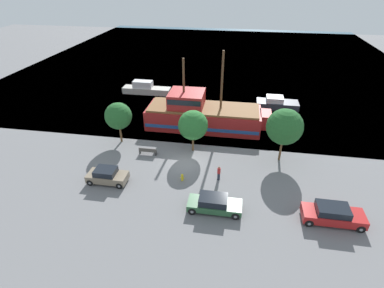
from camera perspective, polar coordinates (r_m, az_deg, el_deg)
The scene contains 14 objects.
ground_plane at distance 32.65m, azimuth -1.24°, elevation -3.52°, with size 160.00×160.00×0.00m, color slate.
water_surface at distance 73.07m, azimuth 5.26°, elevation 15.95°, with size 80.00×80.00×0.00m, color #33566B.
pirate_ship at distance 39.32m, azimuth 1.96°, elevation 5.65°, with size 15.97×5.19×10.05m.
moored_boat_dockside at distance 47.24m, azimuth 15.82°, elevation 7.45°, with size 6.15×2.58×1.71m.
moored_boat_outer at distance 51.60m, azimuth -8.80°, elevation 10.36°, with size 7.97×1.98×2.10m.
parked_car_curb_front at distance 27.82m, azimuth 25.25°, elevation -12.01°, with size 4.95×2.00×1.60m.
parked_car_curb_mid at distance 30.57m, azimuth -15.87°, elevation -5.82°, with size 3.90×1.85×1.52m.
parked_car_curb_rear at distance 26.39m, azimuth 4.25°, elevation -11.27°, with size 4.67×1.89×1.46m.
fire_hydrant at distance 29.82m, azimuth -1.87°, elevation -6.31°, with size 0.42×0.25×0.76m.
bench_promenade_east at distance 34.14m, azimuth -8.43°, elevation -1.32°, with size 1.99×0.45×0.85m.
pedestrian_walking_near at distance 29.81m, azimuth 5.13°, elevation -5.54°, with size 0.32×0.32×1.57m.
tree_row_east at distance 35.99m, azimuth -13.86°, elevation 5.19°, with size 3.15×3.15×4.99m.
tree_row_mideast at distance 33.16m, azimuth 0.19°, elevation 3.60°, with size 3.33×3.33×4.93m.
tree_row_midwest at distance 32.50m, azimuth 17.23°, elevation 3.15°, with size 3.81×3.81×5.98m.
Camera 1 is at (5.09, -26.56, 18.30)m, focal length 28.00 mm.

